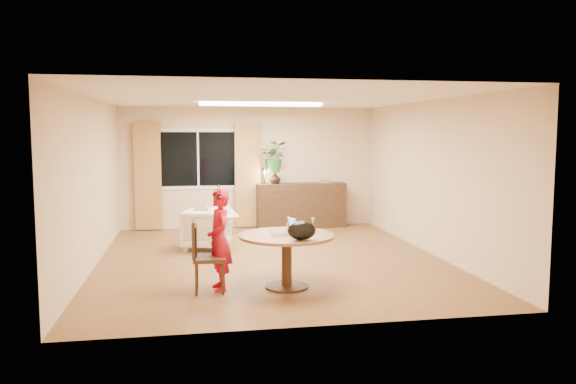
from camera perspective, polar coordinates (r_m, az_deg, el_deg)
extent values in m
plane|color=brown|center=(9.23, -1.75, -6.84)|extent=(6.50, 6.50, 0.00)
plane|color=white|center=(9.02, -1.80, 9.49)|extent=(6.50, 6.50, 0.00)
plane|color=beige|center=(12.25, -3.94, 2.47)|extent=(5.50, 0.00, 5.50)
plane|color=beige|center=(9.06, -19.26, 0.91)|extent=(0.00, 6.50, 6.50)
plane|color=beige|center=(9.81, 14.35, 1.42)|extent=(0.00, 6.50, 6.50)
cube|color=white|center=(12.16, -9.12, 3.33)|extent=(1.70, 0.02, 1.30)
cube|color=black|center=(12.14, -9.11, 3.33)|extent=(1.55, 0.01, 1.15)
cube|color=white|center=(12.14, -9.11, 3.33)|extent=(0.04, 0.01, 1.15)
cube|color=olive|center=(12.13, -14.05, 1.54)|extent=(0.55, 0.08, 2.25)
cube|color=olive|center=(12.16, -4.13, 1.71)|extent=(0.55, 0.08, 2.25)
cube|color=white|center=(10.20, -2.77, 8.88)|extent=(2.20, 0.35, 0.05)
cylinder|color=brown|center=(7.43, -0.13, -4.48)|extent=(1.26, 1.26, 0.04)
cylinder|color=black|center=(7.51, -0.13, -7.18)|extent=(0.14, 0.14, 0.68)
cylinder|color=black|center=(7.59, -0.13, -9.57)|extent=(0.58, 0.58, 0.03)
imported|color=#B30D20|center=(7.40, -6.99, -4.84)|extent=(0.53, 0.39, 1.33)
imported|color=beige|center=(10.10, -8.29, -3.73)|extent=(0.94, 0.96, 0.71)
cube|color=black|center=(12.25, 1.32, -1.35)|extent=(1.93, 0.47, 0.97)
imported|color=black|center=(12.09, -1.33, 1.45)|extent=(0.28, 0.28, 0.25)
imported|color=#2C6626|center=(12.06, -1.37, 3.60)|extent=(0.68, 0.62, 0.66)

